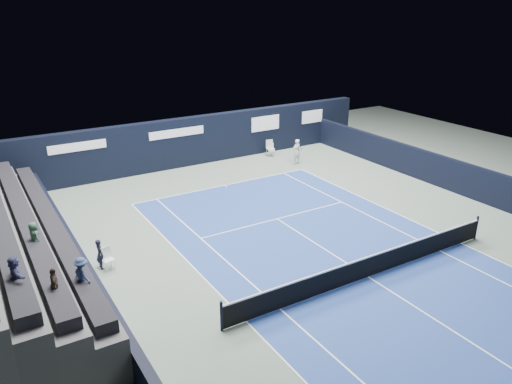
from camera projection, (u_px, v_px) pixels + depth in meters
The scene contains 12 objects.
ground at pixel (335, 256), 20.90m from camera, with size 48.00×48.00×0.00m, color #5A6B60.
court_surface at pixel (368, 277), 19.30m from camera, with size 10.97×23.77×0.01m, color navy.
enclosure_wall_right at pixel (432, 168), 28.84m from camera, with size 0.30×22.00×1.80m, color black.
folding_chair_back_a at pixel (271, 149), 33.97m from camera, with size 0.48×0.47×0.89m.
folding_chair_back_b at pixel (270, 147), 34.10m from camera, with size 0.56×0.54×1.07m.
line_judge_chair at pixel (107, 257), 19.73m from camera, with size 0.47×0.45×0.93m.
line_judge at pixel (100, 254), 19.74m from camera, with size 0.46×0.30×1.26m, color black.
court_markings at pixel (368, 277), 19.30m from camera, with size 11.03×23.83×0.00m.
tennis_net at pixel (369, 266), 19.12m from camera, with size 12.90×0.10×1.10m.
back_sponsor_wall at pixel (190, 141), 31.88m from camera, with size 26.00×0.63×3.10m.
side_barrier_left at pixel (78, 261), 19.24m from camera, with size 0.33×22.00×1.20m.
tennis_player at pixel (297, 151), 32.35m from camera, with size 0.62×0.83×1.62m.
Camera 1 is at (-12.45, -12.08, 10.08)m, focal length 35.00 mm.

